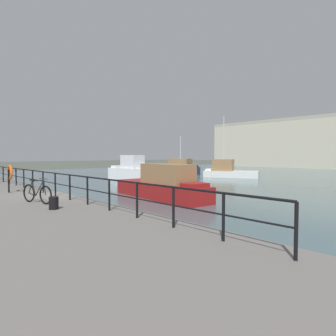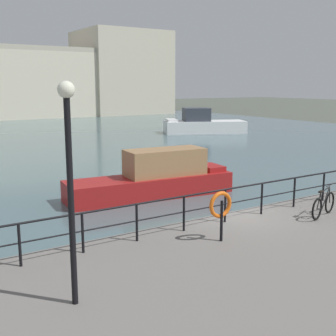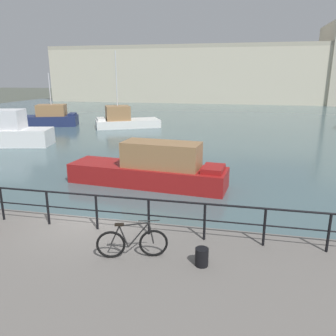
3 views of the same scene
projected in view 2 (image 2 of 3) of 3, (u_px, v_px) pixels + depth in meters
ground_plane at (232, 234)px, 15.02m from camera, size 240.00×240.00×0.00m
water_basin at (13, 141)px, 39.95m from camera, size 80.00×60.00×0.01m
harbor_building at (7, 82)px, 66.60m from camera, size 66.26×12.88×14.02m
moored_green_narrowboat at (203, 124)px, 46.13m from camera, size 8.90×6.09×2.63m
moored_blue_motorboat at (156, 178)px, 20.01m from camera, size 7.88×2.70×2.15m
quay_railing at (225, 199)px, 13.59m from camera, size 25.22×0.07×1.08m
parked_bicycle at (323, 205)px, 14.22m from camera, size 1.72×0.55×0.98m
life_ring_stand at (221, 206)px, 11.92m from camera, size 0.75×0.16×1.40m
quay_lamp_post at (69, 165)px, 8.10m from camera, size 0.32×0.32×4.32m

